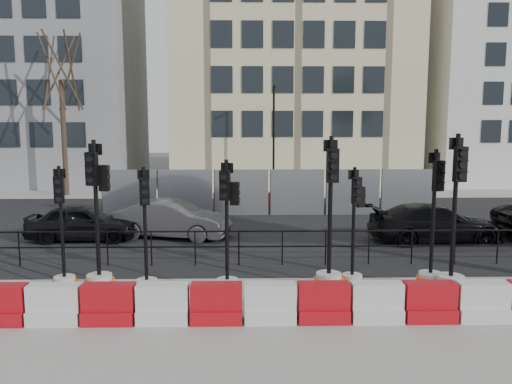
{
  "coord_description": "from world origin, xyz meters",
  "views": [
    {
      "loc": [
        -0.98,
        -12.2,
        3.85
      ],
      "look_at": [
        -0.69,
        3.0,
        1.83
      ],
      "focal_mm": 35.0,
      "sensor_mm": 36.0,
      "label": 1
    }
  ],
  "objects_px": {
    "traffic_signal_a": "(64,266)",
    "car_c": "(435,223)",
    "car_a": "(83,223)",
    "traffic_signal_d": "(227,264)",
    "traffic_signal_h": "(452,262)"
  },
  "relations": [
    {
      "from": "traffic_signal_d",
      "to": "car_c",
      "type": "bearing_deg",
      "value": 52.3
    },
    {
      "from": "traffic_signal_d",
      "to": "car_a",
      "type": "bearing_deg",
      "value": 147.09
    },
    {
      "from": "traffic_signal_d",
      "to": "car_c",
      "type": "relative_size",
      "value": 0.7
    },
    {
      "from": "car_a",
      "to": "car_c",
      "type": "xyz_separation_m",
      "value": [
        11.77,
        -0.41,
        0.01
      ]
    },
    {
      "from": "car_a",
      "to": "car_c",
      "type": "height_order",
      "value": "car_c"
    },
    {
      "from": "traffic_signal_a",
      "to": "traffic_signal_h",
      "type": "bearing_deg",
      "value": -12.33
    },
    {
      "from": "traffic_signal_a",
      "to": "car_c",
      "type": "bearing_deg",
      "value": 14.75
    },
    {
      "from": "car_c",
      "to": "car_a",
      "type": "bearing_deg",
      "value": 84.33
    },
    {
      "from": "traffic_signal_d",
      "to": "car_a",
      "type": "distance_m",
      "value": 7.53
    },
    {
      "from": "car_a",
      "to": "traffic_signal_h",
      "type": "bearing_deg",
      "value": -120.55
    },
    {
      "from": "traffic_signal_d",
      "to": "car_a",
      "type": "xyz_separation_m",
      "value": [
        -5.07,
        5.56,
        -0.12
      ]
    },
    {
      "from": "traffic_signal_a",
      "to": "car_a",
      "type": "bearing_deg",
      "value": 93.61
    },
    {
      "from": "traffic_signal_h",
      "to": "car_c",
      "type": "distance_m",
      "value": 5.44
    },
    {
      "from": "traffic_signal_a",
      "to": "traffic_signal_d",
      "type": "height_order",
      "value": "traffic_signal_d"
    },
    {
      "from": "traffic_signal_a",
      "to": "traffic_signal_d",
      "type": "xyz_separation_m",
      "value": [
        3.83,
        -0.34,
        0.13
      ]
    }
  ]
}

